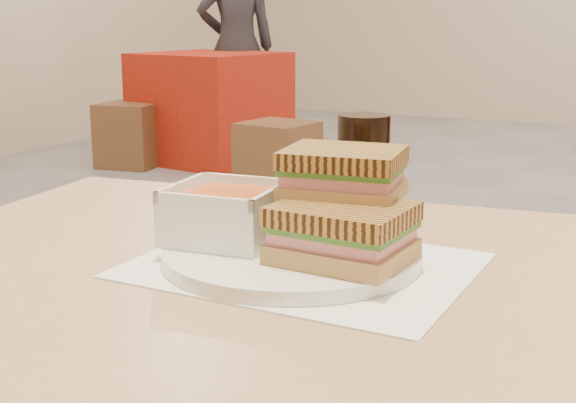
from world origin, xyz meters
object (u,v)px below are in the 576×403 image
at_px(panini_lower, 343,233).
at_px(patron_a, 236,46).
at_px(soup_bowl, 226,215).
at_px(bg_chair_0r, 278,159).
at_px(main_table, 410,393).
at_px(bg_chair_0l, 131,135).
at_px(bg_table_0, 211,107).
at_px(plate, 292,254).
at_px(cola_glass, 363,170).

distance_m(panini_lower, patron_a, 5.09).
xyz_separation_m(soup_bowl, panini_lower, (0.14, -0.01, 0.00)).
bearing_deg(panini_lower, bg_chair_0r, 118.05).
relative_size(main_table, bg_chair_0l, 2.94).
relative_size(main_table, bg_table_0, 1.31).
xyz_separation_m(panini_lower, bg_table_0, (-2.62, 3.97, -0.42)).
bearing_deg(main_table, bg_chair_0l, 131.00).
distance_m(soup_bowl, bg_chair_0l, 4.57).
height_order(bg_chair_0l, bg_chair_0r, bg_chair_0l).
bearing_deg(main_table, panini_lower, -176.88).
xyz_separation_m(panini_lower, bg_chair_0l, (-2.99, 3.54, -0.58)).
distance_m(plate, soup_bowl, 0.08).
bearing_deg(soup_bowl, plate, 3.74).
bearing_deg(patron_a, bg_chair_0l, -113.92).
relative_size(soup_bowl, cola_glass, 0.90).
height_order(bg_table_0, bg_chair_0l, bg_table_0).
height_order(main_table, cola_glass, cola_glass).
relative_size(bg_chair_0l, bg_chair_0r, 1.03).
bearing_deg(cola_glass, bg_table_0, 124.25).
xyz_separation_m(bg_table_0, patron_a, (-0.01, 0.38, 0.41)).
bearing_deg(panini_lower, bg_table_0, 123.44).
distance_m(cola_glass, patron_a, 4.89).
xyz_separation_m(main_table, bg_chair_0r, (-1.77, 3.17, -0.43)).
bearing_deg(bg_chair_0l, patron_a, 66.08).
bearing_deg(bg_chair_0r, main_table, -60.87).
bearing_deg(bg_table_0, main_table, -55.78).
bearing_deg(bg_chair_0r, plate, -62.75).
height_order(soup_bowl, cola_glass, cola_glass).
height_order(bg_chair_0l, patron_a, patron_a).
height_order(main_table, patron_a, patron_a).
height_order(bg_table_0, bg_chair_0r, bg_table_0).
xyz_separation_m(plate, soup_bowl, (-0.08, -0.01, 0.03)).
distance_m(bg_table_0, bg_chair_0r, 1.23).
bearing_deg(bg_chair_0r, bg_table_0, 139.50).
height_order(soup_bowl, bg_chair_0l, soup_bowl).
xyz_separation_m(bg_chair_0r, patron_a, (-0.94, 1.18, 0.57)).
relative_size(main_table, bg_chair_0r, 3.02).
bearing_deg(plate, bg_table_0, 122.90).
relative_size(soup_bowl, bg_chair_0r, 0.29).
bearing_deg(main_table, plate, 174.00).
distance_m(main_table, cola_glass, 0.30).
xyz_separation_m(main_table, bg_table_0, (-2.70, 3.97, -0.26)).
bearing_deg(bg_chair_0r, bg_chair_0l, 164.56).
bearing_deg(patron_a, cola_glass, -58.20).
bearing_deg(bg_chair_0l, bg_chair_0r, -15.44).
height_order(cola_glass, bg_chair_0r, cola_glass).
bearing_deg(cola_glass, patron_a, 121.80).
xyz_separation_m(main_table, panini_lower, (-0.08, -0.00, 0.16)).
xyz_separation_m(cola_glass, bg_chair_0l, (-2.94, 3.34, -0.60)).
bearing_deg(bg_chair_0l, bg_table_0, 49.39).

